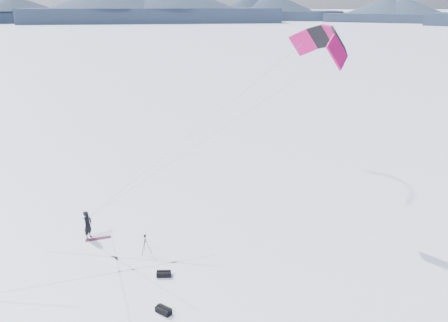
{
  "coord_description": "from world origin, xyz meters",
  "views": [
    {
      "loc": [
        6.02,
        -19.04,
        13.21
      ],
      "look_at": [
        5.13,
        4.81,
        4.51
      ],
      "focal_mm": 35.0,
      "sensor_mm": 36.0,
      "label": 1
    }
  ],
  "objects_px": {
    "snowkiter": "(89,238)",
    "gear_bag_b": "(163,310)",
    "gear_bag_a": "(164,274)",
    "snowboard": "(98,239)",
    "tripod": "(145,241)"
  },
  "relations": [
    {
      "from": "tripod",
      "to": "snowboard",
      "type": "bearing_deg",
      "value": 156.41
    },
    {
      "from": "snowkiter",
      "to": "gear_bag_b",
      "type": "relative_size",
      "value": 2.17
    },
    {
      "from": "gear_bag_a",
      "to": "tripod",
      "type": "bearing_deg",
      "value": 118.89
    },
    {
      "from": "snowkiter",
      "to": "gear_bag_a",
      "type": "bearing_deg",
      "value": -115.56
    },
    {
      "from": "snowkiter",
      "to": "tripod",
      "type": "height_order",
      "value": "tripod"
    },
    {
      "from": "snowboard",
      "to": "gear_bag_a",
      "type": "height_order",
      "value": "gear_bag_a"
    },
    {
      "from": "tripod",
      "to": "gear_bag_a",
      "type": "height_order",
      "value": "tripod"
    },
    {
      "from": "gear_bag_a",
      "to": "gear_bag_b",
      "type": "bearing_deg",
      "value": -83.99
    },
    {
      "from": "snowkiter",
      "to": "gear_bag_b",
      "type": "height_order",
      "value": "snowkiter"
    },
    {
      "from": "snowkiter",
      "to": "snowboard",
      "type": "relative_size",
      "value": 1.2
    },
    {
      "from": "snowkiter",
      "to": "gear_bag_b",
      "type": "xyz_separation_m",
      "value": [
        5.53,
        -6.45,
        0.15
      ]
    },
    {
      "from": "gear_bag_a",
      "to": "snowboard",
      "type": "bearing_deg",
      "value": 138.22
    },
    {
      "from": "snowboard",
      "to": "tripod",
      "type": "distance_m",
      "value": 3.53
    },
    {
      "from": "snowboard",
      "to": "gear_bag_a",
      "type": "relative_size",
      "value": 1.97
    },
    {
      "from": "snowboard",
      "to": "tripod",
      "type": "height_order",
      "value": "tripod"
    }
  ]
}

